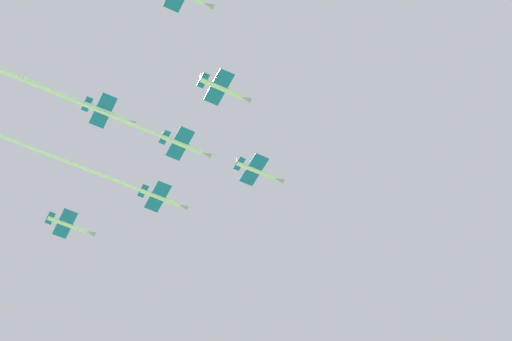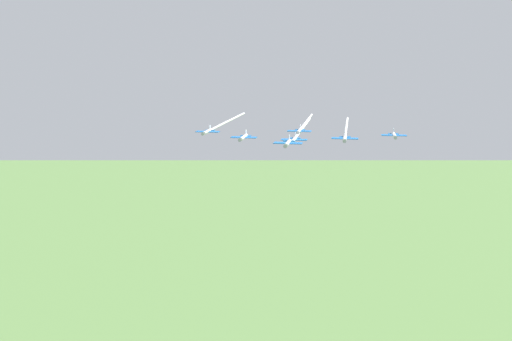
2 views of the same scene
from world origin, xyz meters
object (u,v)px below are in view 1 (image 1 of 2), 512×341
Objects in this scene: jet_port_trail at (11,73)px; jet_starboard_outer at (68,225)px; jet_lead at (257,171)px; jet_port_outer at (82,104)px; jet_port_inner at (69,162)px; jet_starboard_inner at (222,89)px.

jet_starboard_outer is at bearing 143.11° from jet_port_trail.
jet_lead is 35.98m from jet_port_outer.
jet_port_inner reaches higher than jet_starboard_inner.
jet_starboard_outer is at bearing 160.32° from jet_port_inner.
jet_port_trail is (18.24, 11.56, -0.34)m from jet_port_inner.
jet_starboard_outer is (23.74, -32.45, -1.05)m from jet_lead.
jet_port_outer is 1.07× the size of jet_port_trail.
jet_starboard_inner is 38.29m from jet_port_trail.
jet_lead is 0.18× the size of jet_port_trail.
jet_port_outer is at bearing -90.00° from jet_lead.
jet_port_trail is at bearing -48.83° from jet_port_inner.
jet_port_inner is at bearing -19.68° from jet_starboard_outer.
jet_port_trail is (49.18, -7.62, -0.73)m from jet_lead.
jet_starboard_inner is 44.95m from jet_starboard_outer.
jet_starboard_inner is 0.18× the size of jet_port_trail.
jet_lead is at bearing 135.00° from jet_starboard_inner.
jet_port_trail is at bearing -111.79° from jet_starboard_inner.
jet_lead is 36.41m from jet_port_inner.
jet_port_inner reaches higher than jet_starboard_outer.
jet_port_trail is (25.44, 24.83, 0.32)m from jet_starboard_outer.
jet_lead is at bearing 90.00° from jet_port_trail.
jet_port_trail reaches higher than jet_port_outer.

